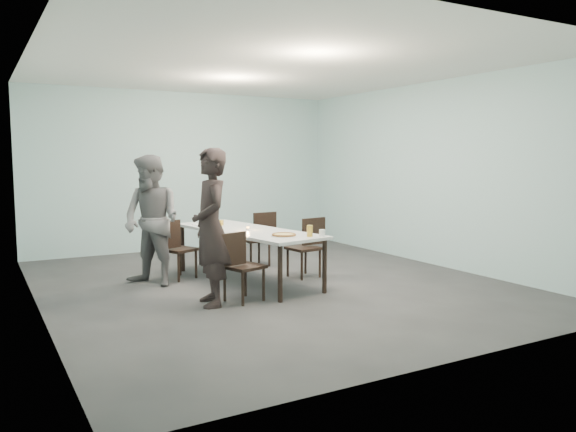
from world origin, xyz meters
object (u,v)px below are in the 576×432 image
chair_far_right (259,235)px  tealight (248,229)px  pizza (284,235)px  chair_near_right (308,243)px  diner_near (211,227)px  water_tumbler (322,233)px  table (247,233)px  beer_glass (310,231)px  side_plate (285,233)px  chair_far_left (175,245)px  chair_near_left (239,262)px  amber_tumbler (221,223)px  diner_far (152,221)px

chair_far_right → tealight: 1.33m
pizza → chair_near_right: bearing=42.3°
diner_near → water_tumbler: diner_near is taller
table → diner_near: diner_near is taller
chair_near_right → beer_glass: bearing=52.3°
side_plate → chair_far_left: bearing=133.2°
chair_near_right → table: bearing=-16.0°
chair_near_left → diner_near: size_ratio=0.46×
chair_far_left → beer_glass: size_ratio=5.80×
chair_far_left → side_plate: size_ratio=4.83×
chair_near_right → amber_tumbler: bearing=-42.3°
diner_far → chair_far_right: bearing=73.7°
diner_near → water_tumbler: bearing=91.9°
diner_far → tealight: (1.21, -0.52, -0.13)m
diner_far → side_plate: size_ratio=10.03×
chair_far_right → tealight: bearing=53.6°
chair_far_left → chair_near_right: same height
diner_near → tealight: diner_near is taller
chair_near_left → diner_near: 0.56m
chair_near_left → amber_tumbler: bearing=58.3°
diner_far → amber_tumbler: size_ratio=22.58×
pizza → water_tumbler: water_tumbler is taller
diner_near → water_tumbler: size_ratio=20.90×
chair_far_right → beer_glass: bearing=78.9°
tealight → diner_near: bearing=-136.1°
chair_far_right → beer_glass: 2.10m
side_plate → tealight: bearing=122.2°
pizza → chair_near_left: bearing=-169.9°
table → pizza: bearing=-83.1°
chair_far_right → tealight: size_ratio=15.54×
chair_near_left → tealight: chair_near_left is taller
table → water_tumbler: bearing=-64.5°
table → beer_glass: (0.38, -1.07, 0.13)m
pizza → chair_far_left: bearing=123.1°
water_tumbler → side_plate: bearing=116.6°
chair_near_right → beer_glass: size_ratio=5.80×
chair_near_left → water_tumbler: size_ratio=9.67×
chair_near_left → pizza: 0.76m
chair_far_right → side_plate: size_ratio=4.83×
pizza → amber_tumbler: amber_tumbler is taller
table → tealight: bearing=-110.9°
side_plate → diner_far: bearing=146.1°
diner_near → amber_tumbler: 1.76m
beer_glass → tealight: bearing=113.7°
chair_near_left → chair_far_right: 2.36m
table → chair_near_right: chair_near_right is taller
chair_near_left → tealight: size_ratio=15.54×
tealight → chair_near_right: bearing=-2.0°
chair_near_right → side_plate: 0.84m
diner_far → amber_tumbler: 1.13m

